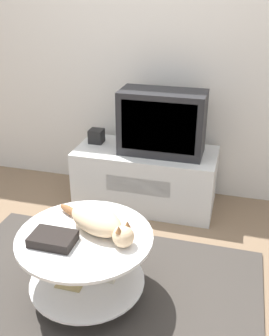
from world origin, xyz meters
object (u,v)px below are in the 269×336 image
object	(u,v)px
tv	(162,123)
cat	(99,221)
speaker	(96,136)
dvd_box	(53,239)

from	to	relation	value
tv	cat	world-z (taller)	tv
speaker	cat	size ratio (longest dim) A/B	0.21
speaker	cat	distance (m)	1.27
tv	dvd_box	distance (m)	1.35
tv	cat	xyz separation A→B (m)	(-0.11, -1.12, -0.21)
speaker	cat	xyz separation A→B (m)	(0.46, -1.18, -0.02)
speaker	dvd_box	bearing A→B (deg)	-79.37
tv	speaker	xyz separation A→B (m)	(-0.57, 0.06, -0.19)
cat	speaker	bearing A→B (deg)	138.09
speaker	dvd_box	world-z (taller)	speaker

